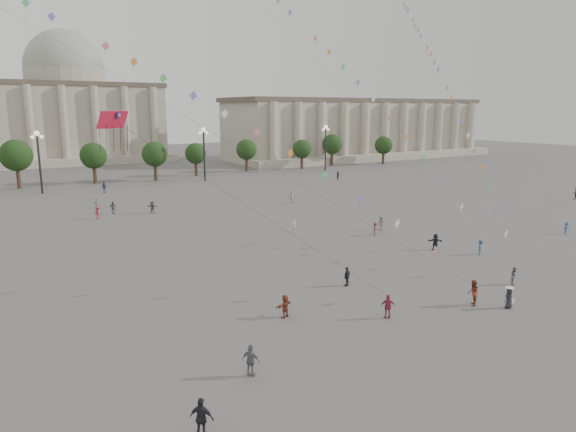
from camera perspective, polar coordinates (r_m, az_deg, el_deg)
ground at (r=39.09m, az=11.39°, el=-9.75°), size 360.00×360.00×0.00m
hall_east at (r=156.57m, az=7.97°, el=9.57°), size 84.00×26.22×17.20m
hall_central at (r=157.44m, az=-23.20°, el=10.88°), size 48.30×34.30×35.50m
tree_row at (r=107.56m, az=-18.41°, el=6.50°), size 137.12×5.12×8.00m
lamp_post_mid_west at (r=96.96m, az=-26.00°, el=6.56°), size 2.00×0.90×10.65m
lamp_post_mid_east at (r=104.51m, az=-9.33°, el=7.88°), size 2.00×0.90×10.65m
lamp_post_far_east at (r=119.34m, az=4.20°, el=8.47°), size 2.00×0.90×10.65m
person_crowd_0 at (r=94.48m, az=-19.75°, el=3.00°), size 1.13×0.76×1.79m
person_crowd_3 at (r=54.83m, az=16.05°, el=-2.77°), size 1.56×1.32×1.69m
person_crowd_4 at (r=80.34m, az=-20.53°, el=1.41°), size 1.18×1.41×1.52m
person_crowd_6 at (r=62.37m, az=10.31°, el=-0.76°), size 1.20×0.84×1.70m
person_crowd_7 at (r=78.97m, az=0.39°, el=2.12°), size 1.73×0.57×1.86m
person_crowd_8 at (r=59.58m, az=9.66°, el=-1.42°), size 1.12×1.02×1.51m
person_crowd_9 at (r=105.91m, az=5.56°, el=4.48°), size 1.51×1.26×1.62m
person_crowd_12 at (r=73.71m, az=-14.84°, el=0.97°), size 1.48×1.51×1.73m
person_crowd_13 at (r=60.46m, az=0.69°, el=-1.05°), size 0.62×0.66×1.52m
person_crowd_14 at (r=67.38m, az=28.54°, el=-1.18°), size 1.02×0.67×1.48m
person_crowd_15 at (r=94.53m, az=29.33°, el=2.21°), size 1.15×1.12×1.87m
person_crowd_16 at (r=74.77m, az=-18.89°, el=0.89°), size 1.11×0.70×1.75m
person_crowd_17 at (r=72.02m, az=-20.38°, el=0.36°), size 0.95×1.23×1.68m
tourist_0 at (r=36.55m, az=11.06°, el=-9.83°), size 1.04×0.97×1.72m
tourist_1 at (r=24.39m, az=-9.57°, el=-21.28°), size 1.11×1.12×1.90m
tourist_2 at (r=36.07m, az=-0.33°, el=-9.98°), size 1.59×0.94×1.63m
tourist_3 at (r=28.79m, az=-4.14°, el=-15.74°), size 0.97×1.12×1.81m
tourist_4 at (r=42.43m, az=6.58°, el=-6.68°), size 1.03×0.74×1.62m
kite_flyer_0 at (r=40.39m, az=19.87°, el=-8.05°), size 1.20×1.17×1.94m
kite_flyer_1 at (r=54.46m, az=20.61°, el=-3.27°), size 1.11×1.06×1.51m
kite_flyer_2 at (r=46.42m, az=23.85°, el=-6.10°), size 0.90×0.85×1.48m
hat_person at (r=40.90m, az=23.35°, el=-8.32°), size 0.73×0.60×1.69m
dragon_kite at (r=32.46m, az=-18.42°, el=8.69°), size 9.07×4.32×21.17m
kite_train_west at (r=53.65m, az=-24.62°, el=18.77°), size 42.51×54.93×80.36m
kite_train_mid at (r=72.94m, az=-1.05°, el=22.13°), size 10.60×55.70×74.84m
kite_train_east at (r=75.89m, az=16.15°, el=15.32°), size 35.33×49.63×70.71m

